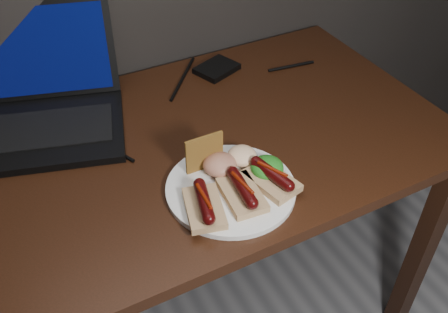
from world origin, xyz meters
The scene contains 12 objects.
desk centered at (0.00, 1.38, 0.66)m, with size 1.40×0.70×0.75m.
laptop centered at (-0.18, 1.61, 0.80)m, with size 0.43×0.44×0.25m.
hard_drive centered at (0.28, 1.63, 0.76)m, with size 0.11×0.08×0.02m, color black.
desk_cables centered at (0.00, 1.53, 0.75)m, with size 1.05×0.35×0.01m.
plate centered at (0.09, 1.19, 0.76)m, with size 0.27×0.27×0.01m, color white.
bread_sausage_left centered at (0.02, 1.16, 0.78)m, with size 0.10×0.13×0.04m.
bread_sausage_center centered at (0.10, 1.15, 0.78)m, with size 0.08×0.12×0.04m.
bread_sausage_right centered at (0.17, 1.16, 0.78)m, with size 0.09×0.13×0.04m.
crispbread centered at (0.07, 1.27, 0.80)m, with size 0.09×0.01×0.09m, color #A3712C.
salad_greens centered at (0.18, 1.19, 0.78)m, with size 0.07×0.07×0.04m, color #135F14.
salsa_mound centered at (0.09, 1.24, 0.78)m, with size 0.07×0.07×0.04m, color maroon.
coleslaw_mound centered at (0.15, 1.25, 0.78)m, with size 0.06×0.06×0.04m, color white.
Camera 1 is at (-0.26, 0.55, 1.48)m, focal length 40.00 mm.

